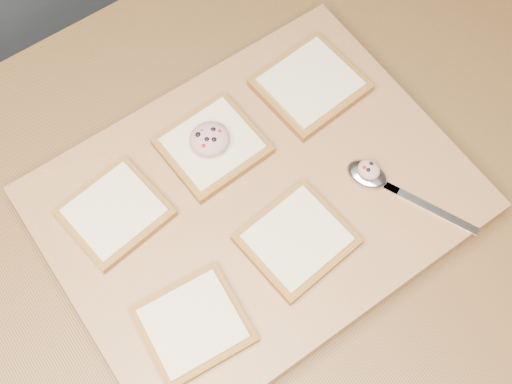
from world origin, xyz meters
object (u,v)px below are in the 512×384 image
Objects in this scene: tuna_salad_dollop at (209,139)px; spoon at (376,179)px; bread_far_center at (213,146)px; cutting_board at (256,202)px.

tuna_salad_dollop is 0.30× the size of spoon.
tuna_salad_dollop is 0.23m from spoon.
spoon is (0.15, -0.16, -0.00)m from bread_far_center.
tuna_salad_dollop reaches higher than spoon.
tuna_salad_dollop is at bearing 174.28° from bread_far_center.
cutting_board is at bearing -85.34° from bread_far_center.
tuna_salad_dollop is (-0.01, 0.09, 0.05)m from cutting_board.
spoon is at bearing -27.36° from cutting_board.
spoon is (0.15, -0.16, -0.02)m from tuna_salad_dollop.
tuna_salad_dollop is at bearing 132.83° from spoon.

